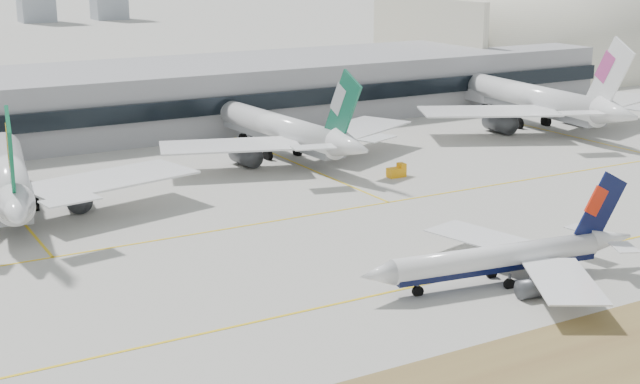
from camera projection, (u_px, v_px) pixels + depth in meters
ground at (357, 282)px, 117.37m from camera, size 3000.00×3000.00×0.00m
taxiing_airliner at (506, 258)px, 116.65m from camera, size 41.19×35.50×13.86m
widebody_eva at (10, 179)px, 146.55m from camera, size 61.08×60.38×22.03m
widebody_cathay at (285, 132)px, 185.77m from camera, size 59.99×58.79×21.42m
widebody_china_air at (537, 101)px, 217.83m from camera, size 69.29×68.00×24.77m
terminal at (101, 102)px, 211.55m from camera, size 280.00×43.10×15.00m
hangar at (530, 78)px, 304.48m from camera, size 91.00×60.00×60.00m
gse_c at (397, 172)px, 171.81m from camera, size 3.55×2.00×2.60m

